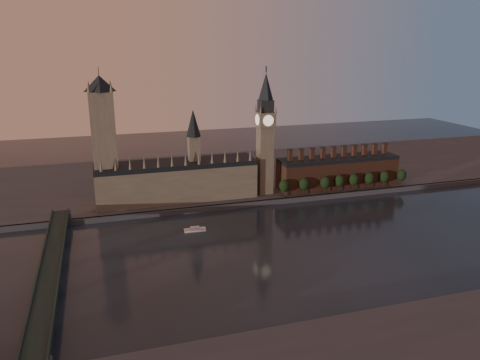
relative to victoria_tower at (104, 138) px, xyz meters
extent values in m
plane|color=black|center=(120.00, -115.00, -59.09)|extent=(900.00, 900.00, 0.00)
cube|color=#414146|center=(120.00, -25.00, -57.09)|extent=(900.00, 4.00, 4.00)
cube|color=#414146|center=(120.00, 65.00, -57.09)|extent=(900.00, 180.00, 4.00)
cube|color=#786C55|center=(55.00, 0.00, -41.09)|extent=(130.00, 30.00, 28.00)
cube|color=black|center=(55.00, 0.00, -25.09)|extent=(130.00, 30.00, 4.00)
cube|color=#786C55|center=(70.00, 0.00, -15.09)|extent=(9.00, 9.00, 24.00)
cone|color=black|center=(70.00, 0.00, 7.91)|extent=(12.00, 12.00, 22.00)
cone|color=#786C55|center=(-4.00, -14.00, -18.09)|extent=(2.60, 2.60, 10.00)
cone|color=#786C55|center=(6.73, -14.00, -18.09)|extent=(2.60, 2.60, 10.00)
cone|color=#786C55|center=(17.45, -14.00, -18.09)|extent=(2.60, 2.60, 10.00)
cone|color=#786C55|center=(28.18, -14.00, -18.09)|extent=(2.60, 2.60, 10.00)
cone|color=#786C55|center=(38.91, -14.00, -18.09)|extent=(2.60, 2.60, 10.00)
cone|color=#786C55|center=(49.64, -14.00, -18.09)|extent=(2.60, 2.60, 10.00)
cone|color=#786C55|center=(60.36, -14.00, -18.09)|extent=(2.60, 2.60, 10.00)
cone|color=#786C55|center=(71.09, -14.00, -18.09)|extent=(2.60, 2.60, 10.00)
cone|color=#786C55|center=(81.82, -14.00, -18.09)|extent=(2.60, 2.60, 10.00)
cone|color=#786C55|center=(92.55, -14.00, -18.09)|extent=(2.60, 2.60, 10.00)
cone|color=#786C55|center=(103.27, -14.00, -18.09)|extent=(2.60, 2.60, 10.00)
cone|color=#786C55|center=(114.00, -14.00, -18.09)|extent=(2.60, 2.60, 10.00)
cube|color=#786C55|center=(0.00, 0.00, -10.09)|extent=(18.00, 18.00, 90.00)
cone|color=black|center=(0.00, 0.00, 40.91)|extent=(24.00, 24.00, 12.00)
cylinder|color=#232326|center=(0.00, 0.00, 46.91)|extent=(0.50, 0.50, 12.00)
cone|color=#786C55|center=(-8.00, -8.00, 38.91)|extent=(3.00, 3.00, 8.00)
cone|color=#786C55|center=(8.00, -8.00, 38.91)|extent=(3.00, 3.00, 8.00)
cone|color=#786C55|center=(-8.00, 8.00, 38.91)|extent=(3.00, 3.00, 8.00)
cone|color=#786C55|center=(8.00, 8.00, 38.91)|extent=(3.00, 3.00, 8.00)
cube|color=#786C55|center=(130.00, -5.00, -26.09)|extent=(12.00, 12.00, 58.00)
cube|color=#786C55|center=(130.00, -5.00, 8.91)|extent=(14.00, 14.00, 12.00)
cube|color=#232326|center=(130.00, -5.00, 19.91)|extent=(11.00, 11.00, 10.00)
cone|color=black|center=(130.00, -5.00, 35.91)|extent=(13.00, 13.00, 22.00)
cylinder|color=#232326|center=(130.00, -5.00, 49.41)|extent=(1.00, 1.00, 5.00)
cylinder|color=beige|center=(130.00, -12.20, 8.91)|extent=(9.00, 0.50, 9.00)
cylinder|color=beige|center=(130.00, 2.20, 8.91)|extent=(9.00, 0.50, 9.00)
cylinder|color=beige|center=(122.80, -5.00, 8.91)|extent=(0.50, 9.00, 9.00)
cylinder|color=beige|center=(137.20, -5.00, 8.91)|extent=(0.50, 9.00, 9.00)
cone|color=#786C55|center=(123.50, -11.50, 17.91)|extent=(2.00, 2.00, 6.00)
cone|color=#786C55|center=(136.50, -11.50, 17.91)|extent=(2.00, 2.00, 6.00)
cone|color=#786C55|center=(123.50, 1.50, 17.91)|extent=(2.00, 2.00, 6.00)
cone|color=#786C55|center=(136.50, 1.50, 17.91)|extent=(2.00, 2.00, 6.00)
cube|color=brown|center=(200.00, -5.00, -43.09)|extent=(110.00, 25.00, 24.00)
cube|color=black|center=(200.00, -5.00, -29.59)|extent=(110.00, 25.00, 3.00)
cube|color=brown|center=(153.00, -5.00, -23.59)|extent=(3.50, 3.50, 9.00)
cube|color=#232326|center=(153.00, -5.00, -18.59)|extent=(4.20, 4.20, 1.00)
cube|color=brown|center=(163.44, -5.00, -23.59)|extent=(3.50, 3.50, 9.00)
cube|color=#232326|center=(163.44, -5.00, -18.59)|extent=(4.20, 4.20, 1.00)
cube|color=brown|center=(173.89, -5.00, -23.59)|extent=(3.50, 3.50, 9.00)
cube|color=#232326|center=(173.89, -5.00, -18.59)|extent=(4.20, 4.20, 1.00)
cube|color=brown|center=(184.33, -5.00, -23.59)|extent=(3.50, 3.50, 9.00)
cube|color=#232326|center=(184.33, -5.00, -18.59)|extent=(4.20, 4.20, 1.00)
cube|color=brown|center=(194.78, -5.00, -23.59)|extent=(3.50, 3.50, 9.00)
cube|color=#232326|center=(194.78, -5.00, -18.59)|extent=(4.20, 4.20, 1.00)
cube|color=brown|center=(205.22, -5.00, -23.59)|extent=(3.50, 3.50, 9.00)
cube|color=#232326|center=(205.22, -5.00, -18.59)|extent=(4.20, 4.20, 1.00)
cube|color=brown|center=(215.67, -5.00, -23.59)|extent=(3.50, 3.50, 9.00)
cube|color=#232326|center=(215.67, -5.00, -18.59)|extent=(4.20, 4.20, 1.00)
cube|color=brown|center=(226.11, -5.00, -23.59)|extent=(3.50, 3.50, 9.00)
cube|color=#232326|center=(226.11, -5.00, -18.59)|extent=(4.20, 4.20, 1.00)
cube|color=brown|center=(236.56, -5.00, -23.59)|extent=(3.50, 3.50, 9.00)
cube|color=#232326|center=(236.56, -5.00, -18.59)|extent=(4.20, 4.20, 1.00)
cube|color=brown|center=(247.00, -5.00, -23.59)|extent=(3.50, 3.50, 9.00)
cube|color=#232326|center=(247.00, -5.00, -18.59)|extent=(4.20, 4.20, 1.00)
cylinder|color=black|center=(142.03, -20.44, -52.09)|extent=(0.80, 0.80, 6.00)
ellipsoid|color=black|center=(142.03, -20.44, -45.59)|extent=(8.60, 8.60, 10.75)
cylinder|color=black|center=(160.35, -20.28, -52.09)|extent=(0.80, 0.80, 6.00)
ellipsoid|color=black|center=(160.35, -20.28, -45.59)|extent=(8.60, 8.60, 10.75)
cylinder|color=black|center=(179.78, -21.26, -52.09)|extent=(0.80, 0.80, 6.00)
ellipsoid|color=black|center=(179.78, -21.26, -45.59)|extent=(8.60, 8.60, 10.75)
cylinder|color=black|center=(193.92, -20.24, -52.09)|extent=(0.80, 0.80, 6.00)
ellipsoid|color=black|center=(193.92, -20.24, -45.59)|extent=(8.60, 8.60, 10.75)
cylinder|color=black|center=(207.78, -20.80, -52.09)|extent=(0.80, 0.80, 6.00)
ellipsoid|color=black|center=(207.78, -20.80, -45.59)|extent=(8.60, 8.60, 10.75)
cylinder|color=black|center=(223.14, -21.19, -52.09)|extent=(0.80, 0.80, 6.00)
ellipsoid|color=black|center=(223.14, -21.19, -45.59)|extent=(8.60, 8.60, 10.75)
cylinder|color=black|center=(238.97, -20.36, -52.09)|extent=(0.80, 0.80, 6.00)
ellipsoid|color=black|center=(238.97, -20.36, -45.59)|extent=(8.60, 8.60, 10.75)
cylinder|color=black|center=(257.35, -19.78, -52.09)|extent=(0.80, 0.80, 6.00)
ellipsoid|color=black|center=(257.35, -19.78, -45.59)|extent=(8.60, 8.60, 10.75)
cube|color=#1E2F29|center=(-35.00, -120.00, -50.09)|extent=(12.00, 200.00, 2.50)
cube|color=#1E2F29|center=(-40.50, -120.00, -48.19)|extent=(1.00, 200.00, 1.30)
cube|color=#1E2F29|center=(-29.50, -120.00, -48.19)|extent=(1.00, 200.00, 1.30)
cube|color=#414146|center=(-35.00, -25.00, -52.09)|extent=(14.00, 8.00, 6.00)
cylinder|color=#232326|center=(-35.00, -166.00, -55.21)|extent=(8.00, 8.00, 7.75)
cylinder|color=#232326|center=(-35.00, -132.00, -55.21)|extent=(8.00, 8.00, 7.75)
cylinder|color=#232326|center=(-35.00, -98.00, -55.21)|extent=(8.00, 8.00, 7.75)
cylinder|color=#232326|center=(-35.00, -64.00, -55.21)|extent=(8.00, 8.00, 7.75)
cylinder|color=#232326|center=(-35.00, -30.00, -55.21)|extent=(8.00, 8.00, 7.75)
cube|color=silver|center=(56.57, -62.96, -58.21)|extent=(15.51, 5.02, 1.75)
cube|color=silver|center=(56.57, -62.96, -56.68)|extent=(6.71, 3.56, 1.32)
camera|label=1|loc=(-3.06, -368.66, 69.01)|focal=35.00mm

